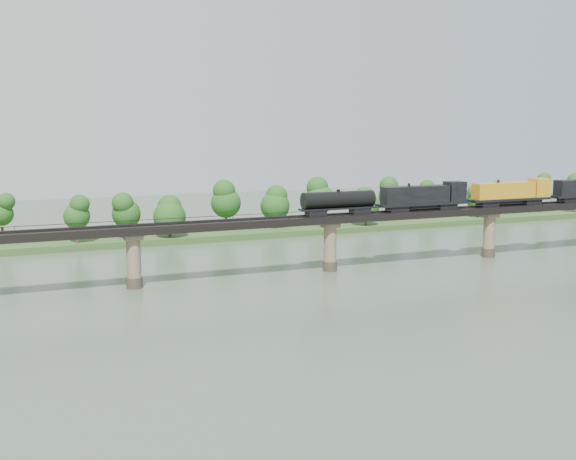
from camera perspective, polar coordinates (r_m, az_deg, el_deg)
name	(u,v)px	position (r m, az deg, el deg)	size (l,w,h in m)	color
ground	(409,304)	(122.99, 9.56, -5.80)	(400.00, 400.00, 0.00)	#3A4A3A
far_bank	(241,231)	(198.37, -3.73, -0.04)	(300.00, 24.00, 1.60)	#294A1D
bridge	(330,245)	(147.46, 3.34, -1.15)	(236.00, 30.00, 11.50)	#473A2D
bridge_superstructure	(330,214)	(146.54, 3.36, 1.29)	(220.00, 4.90, 0.75)	black
far_treeline	(217,204)	(190.56, -5.64, 2.02)	(289.06, 17.54, 13.60)	#382619
freight_train	(482,194)	(166.38, 15.10, 2.74)	(85.97, 3.35, 5.92)	black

